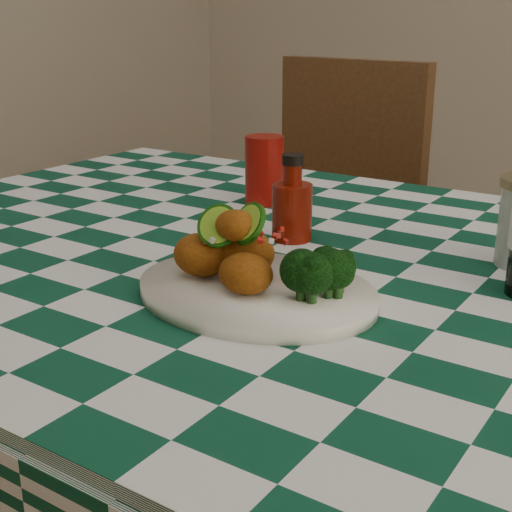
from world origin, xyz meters
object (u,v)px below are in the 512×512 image
Objects in this scene: wooden_chair_left at (305,254)px; plate at (256,292)px; ketchup_bottle at (292,198)px; fried_chicken_pile at (240,246)px; dining_table at (319,498)px; red_tumbler at (264,170)px.

plate is at bearing -57.67° from wooden_chair_left.
plate is at bearing -68.97° from ketchup_bottle.
ketchup_bottle is 0.85m from wooden_chair_left.
ketchup_bottle is at bearing 111.03° from plate.
wooden_chair_left is (-0.43, 0.92, -0.35)m from fried_chicken_pile.
ketchup_bottle is (-0.06, 0.23, 0.00)m from fried_chicken_pile.
red_tumbler is at bearing 138.26° from dining_table.
ketchup_bottle is (-0.10, 0.06, 0.46)m from dining_table.
wooden_chair_left reaches higher than ketchup_bottle.
wooden_chair_left is (-0.37, 0.69, -0.35)m from ketchup_bottle.
ketchup_bottle is 0.13× the size of wooden_chair_left.
fried_chicken_pile is 0.24m from ketchup_bottle.
red_tumbler is (-0.25, 0.23, 0.45)m from dining_table.
red_tumbler is 0.22m from ketchup_bottle.
fried_chicken_pile is at bearing 180.00° from plate.
wooden_chair_left reaches higher than red_tumbler.
fried_chicken_pile is at bearing -74.29° from ketchup_bottle.
dining_table is at bearing 86.96° from plate.
plate reaches higher than dining_table.
red_tumbler is at bearing 122.02° from plate.
red_tumbler is at bearing 119.46° from fried_chicken_pile.
wooden_chair_left is at bearing 115.18° from fried_chicken_pile.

